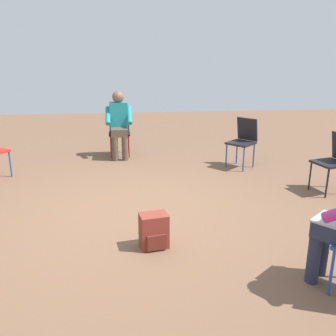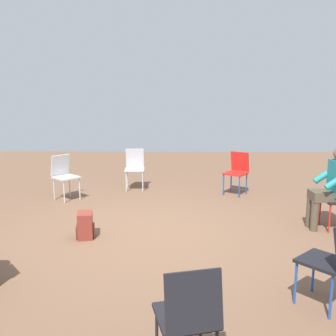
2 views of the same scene
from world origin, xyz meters
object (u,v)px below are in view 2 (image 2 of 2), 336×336
chair_northeast (237,170)px  person_in_teal (332,183)px  chair_north (135,166)px  chair_south (189,314)px  chair_northwest (64,174)px  backpack_near_laptop_user (85,227)px  chair_southeast (332,258)px

chair_northeast → person_in_teal: person_in_teal is taller
chair_northeast → chair_north: size_ratio=1.00×
chair_south → person_in_teal: (2.23, 3.04, 0.20)m
chair_northeast → chair_northwest: bearing=41.9°
chair_northwest → backpack_near_laptop_user: 2.20m
person_in_teal → backpack_near_laptop_user: bearing=95.4°
backpack_near_laptop_user → chair_north: bearing=81.6°
chair_northwest → person_in_teal: size_ratio=0.69×
chair_southeast → backpack_near_laptop_user: size_ratio=2.36×
chair_north → chair_south: same height
chair_north → person_in_teal: 3.97m
chair_northeast → chair_southeast: size_ratio=1.00×
chair_south → chair_southeast: bearing=20.2°
chair_northeast → backpack_near_laptop_user: 3.51m
chair_north → chair_northwest: bearing=30.4°
chair_southeast → backpack_near_laptop_user: bearing=104.6°
person_in_teal → chair_northeast: bearing=26.2°
chair_northeast → chair_south: size_ratio=1.00×
chair_north → chair_south: size_ratio=1.00×
chair_north → person_in_teal: (3.13, -2.44, 0.20)m
chair_north → backpack_near_laptop_user: bearing=78.6°
chair_northeast → chair_northwest: same height
chair_northeast → backpack_near_laptop_user: chair_northeast is taller
chair_north → person_in_teal: bearing=139.0°
backpack_near_laptop_user → chair_northwest: bearing=113.0°
chair_north → backpack_near_laptop_user: (-0.42, -2.83, -0.34)m
chair_northeast → backpack_near_laptop_user: size_ratio=2.36×
chair_north → chair_south: bearing=96.3°
person_in_teal → chair_north: bearing=51.2°
chair_northwest → backpack_near_laptop_user: chair_northwest is taller
chair_south → backpack_near_laptop_user: chair_south is taller
chair_northeast → chair_northwest: size_ratio=1.00×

